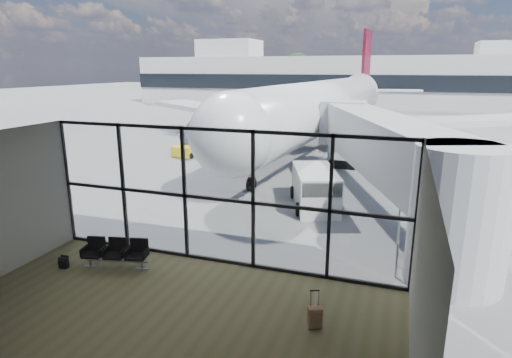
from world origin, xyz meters
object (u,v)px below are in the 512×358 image
Objects in this scene: backpack at (63,263)px; belt_loader at (228,140)px; seating_row at (116,251)px; mobile_stairs at (191,148)px; service_van at (315,188)px; suitcase at (315,317)px; airliner at (328,106)px.

backpack is 0.09× the size of belt_loader.
mobile_stairs reaches higher than seating_row.
mobile_stairs is at bearing 97.01° from seating_row.
seating_row is 5.18× the size of backpack.
suitcase is at bearing -98.09° from service_van.
airliner is at bearing 75.03° from suitcase.
airliner is at bearing 71.74° from seating_row.
belt_loader is at bearing 93.25° from suitcase.
suitcase is at bearing -23.53° from seating_row.
mobile_stairs is (-12.98, 18.44, 0.23)m from suitcase.
backpack is 0.01× the size of airliner.
service_van is 15.80m from belt_loader.
mobile_stairs is at bearing -137.26° from belt_loader.
mobile_stairs reaches higher than backpack.
suitcase is at bearing -46.11° from mobile_stairs.
belt_loader reaches higher than service_van.
mobile_stairs reaches higher than service_van.
backpack is 8.36m from suitcase.
suitcase is 0.30× the size of mobile_stairs.
belt_loader is at bearing -141.98° from airliner.
mobile_stairs is (-6.19, 17.16, 0.00)m from seating_row.
belt_loader is (-9.57, 12.57, -0.22)m from service_van.
mobile_stairs is (-4.65, 17.86, 0.33)m from backpack.
seating_row is 18.24m from mobile_stairs.
seating_row is 1.73m from backpack.
service_van is 1.34× the size of mobile_stairs.
belt_loader is (-4.67, 20.68, 0.16)m from seating_row.
airliner reaches higher than suitcase.
belt_loader is (-7.08, -4.70, -2.53)m from airliner.
backpack is at bearing -105.58° from belt_loader.
seating_row is at bearing 18.96° from backpack.
suitcase is 22.55m from mobile_stairs.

